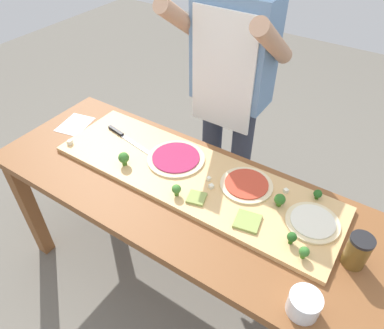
{
  "coord_description": "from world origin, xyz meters",
  "views": [
    {
      "loc": [
        0.67,
        -0.91,
        1.89
      ],
      "look_at": [
        0.03,
        0.06,
        0.88
      ],
      "focal_mm": 33.27,
      "sensor_mm": 36.0,
      "label": 1
    }
  ],
  "objects": [
    {
      "name": "cheese_crumble_b",
      "position": [
        0.1,
        0.09,
        0.81
      ],
      "size": [
        0.02,
        0.02,
        0.02
      ],
      "primitive_type": "cube",
      "rotation": [
        0.0,
        0.0,
        1.25
      ],
      "color": "silver",
      "rests_on": "cutting_board"
    },
    {
      "name": "recipe_note",
      "position": [
        -0.76,
        0.09,
        0.78
      ],
      "size": [
        0.18,
        0.21,
        0.0
      ],
      "primitive_type": "cube",
      "rotation": [
        0.0,
        0.0,
        0.21
      ],
      "color": "white",
      "rests_on": "prep_table"
    },
    {
      "name": "cheese_crumble_c",
      "position": [
        -0.62,
        -0.07,
        0.81
      ],
      "size": [
        0.02,
        0.02,
        0.02
      ],
      "primitive_type": "cube",
      "rotation": [
        0.0,
        0.0,
        0.15
      ],
      "color": "silver",
      "rests_on": "cutting_board"
    },
    {
      "name": "cutting_board",
      "position": [
        0.02,
        0.08,
        0.79
      ],
      "size": [
        1.35,
        0.41,
        0.02
      ],
      "primitive_type": "cube",
      "color": "tan",
      "rests_on": "prep_table"
    },
    {
      "name": "prep_table",
      "position": [
        0.0,
        0.0,
        0.67
      ],
      "size": [
        1.82,
        0.69,
        0.78
      ],
      "color": "brown",
      "rests_on": "ground"
    },
    {
      "name": "broccoli_floret_back_mid",
      "position": [
        0.54,
        0.25,
        0.83
      ],
      "size": [
        0.04,
        0.04,
        0.05
      ],
      "color": "#2C5915",
      "rests_on": "cutting_board"
    },
    {
      "name": "chefs_knife",
      "position": [
        -0.44,
        0.13,
        0.81
      ],
      "size": [
        0.33,
        0.08,
        0.02
      ],
      "color": "#B7BABF",
      "rests_on": "cutting_board"
    },
    {
      "name": "broccoli_floret_center_left",
      "position": [
        0.42,
        0.12,
        0.83
      ],
      "size": [
        0.05,
        0.05,
        0.06
      ],
      "color": "#366618",
      "rests_on": "cutting_board"
    },
    {
      "name": "pizza_slice_center",
      "position": [
        0.11,
        -0.04,
        0.81
      ],
      "size": [
        0.09,
        0.09,
        0.01
      ],
      "primitive_type": "cube",
      "rotation": [
        0.0,
        0.0,
        0.26
      ],
      "color": "#899E4C",
      "rests_on": "cutting_board"
    },
    {
      "name": "pizza_whole_white_garlic",
      "position": [
        0.57,
        0.1,
        0.81
      ],
      "size": [
        0.21,
        0.21,
        0.02
      ],
      "color": "beige",
      "rests_on": "cutting_board"
    },
    {
      "name": "cook_center",
      "position": [
        -0.09,
        0.6,
        1.0
      ],
      "size": [
        0.54,
        0.39,
        1.67
      ],
      "color": "#333847",
      "rests_on": "ground"
    },
    {
      "name": "broccoli_floret_center_right",
      "position": [
        -0.29,
        -0.03,
        0.84
      ],
      "size": [
        0.05,
        0.05,
        0.07
      ],
      "color": "#3F7220",
      "rests_on": "cutting_board"
    },
    {
      "name": "cheese_crumble_d",
      "position": [
        0.13,
        0.05,
        0.81
      ],
      "size": [
        0.03,
        0.03,
        0.02
      ],
      "primitive_type": "cube",
      "rotation": [
        0.0,
        0.0,
        1.1
      ],
      "color": "silver",
      "rests_on": "cutting_board"
    },
    {
      "name": "broccoli_floret_back_right",
      "position": [
        0.03,
        -0.06,
        0.83
      ],
      "size": [
        0.04,
        0.04,
        0.06
      ],
      "color": "#487A23",
      "rests_on": "cutting_board"
    },
    {
      "name": "broccoli_floret_front_left",
      "position": [
        0.59,
        -0.07,
        0.83
      ],
      "size": [
        0.04,
        0.04,
        0.05
      ],
      "color": "#3F7220",
      "rests_on": "cutting_board"
    },
    {
      "name": "ground_plane",
      "position": [
        0.0,
        0.0,
        0.0
      ],
      "size": [
        8.0,
        8.0,
        0.0
      ],
      "primitive_type": "plane",
      "color": "#6B665B"
    },
    {
      "name": "pizza_slice_near_left",
      "position": [
        0.35,
        -0.03,
        0.81
      ],
      "size": [
        0.11,
        0.11,
        0.01
      ],
      "primitive_type": "cube",
      "rotation": [
        0.0,
        0.0,
        0.19
      ],
      "color": "#899E4C",
      "rests_on": "cutting_board"
    },
    {
      "name": "pizza_whole_beet_magenta",
      "position": [
        -0.11,
        0.13,
        0.81
      ],
      "size": [
        0.28,
        0.28,
        0.02
      ],
      "color": "beige",
      "rests_on": "cutting_board"
    },
    {
      "name": "pizza_whole_tomato_red",
      "position": [
        0.25,
        0.15,
        0.81
      ],
      "size": [
        0.23,
        0.23,
        0.02
      ],
      "color": "beige",
      "rests_on": "cutting_board"
    },
    {
      "name": "sauce_jar",
      "position": [
        0.75,
        0.03,
        0.85
      ],
      "size": [
        0.08,
        0.08,
        0.14
      ],
      "color": "brown",
      "rests_on": "prep_table"
    },
    {
      "name": "cheese_crumble_a",
      "position": [
        0.41,
        0.21,
        0.81
      ],
      "size": [
        0.02,
        0.02,
        0.02
      ],
      "primitive_type": "cube",
      "rotation": [
        0.0,
        0.0,
        1.13
      ],
      "color": "silver",
      "rests_on": "cutting_board"
    },
    {
      "name": "flour_cup",
      "position": [
        0.66,
        -0.25,
        0.81
      ],
      "size": [
        0.11,
        0.11,
        0.08
      ],
      "color": "white",
      "rests_on": "prep_table"
    },
    {
      "name": "broccoli_floret_front_mid",
      "position": [
        0.53,
        -0.03,
        0.83
      ],
      "size": [
        0.04,
        0.04,
        0.05
      ],
      "color": "#2C5915",
      "rests_on": "cutting_board"
    }
  ]
}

